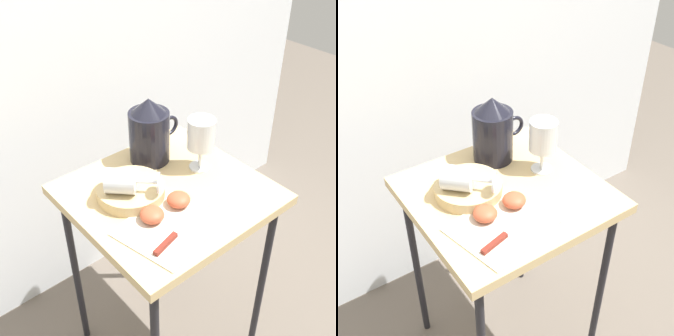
{
  "view_description": "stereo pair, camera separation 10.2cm",
  "coord_description": "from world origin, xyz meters",
  "views": [
    {
      "loc": [
        -0.64,
        -0.76,
        1.53
      ],
      "look_at": [
        0.0,
        0.0,
        0.81
      ],
      "focal_mm": 47.41,
      "sensor_mm": 36.0,
      "label": 1
    },
    {
      "loc": [
        -0.56,
        -0.82,
        1.53
      ],
      "look_at": [
        0.0,
        0.0,
        0.81
      ],
      "focal_mm": 47.41,
      "sensor_mm": 36.0,
      "label": 2
    }
  ],
  "objects": [
    {
      "name": "curtain_drape",
      "position": [
        0.0,
        0.52,
        0.93
      ],
      "size": [
        2.4,
        0.03,
        1.85
      ],
      "primitive_type": "cube",
      "color": "white",
      "rests_on": "ground_plane"
    },
    {
      "name": "table",
      "position": [
        0.0,
        0.0,
        0.65
      ],
      "size": [
        0.54,
        0.51,
        0.73
      ],
      "color": "tan",
      "rests_on": "ground_plane"
    },
    {
      "name": "linen_napkin",
      "position": [
        -0.09,
        -0.12,
        0.73
      ],
      "size": [
        0.28,
        0.25,
        0.0
      ],
      "primitive_type": "cube",
      "rotation": [
        0.0,
        0.0,
        0.21
      ],
      "color": "beige",
      "rests_on": "table"
    },
    {
      "name": "basket_tray",
      "position": [
        -0.09,
        0.05,
        0.75
      ],
      "size": [
        0.19,
        0.19,
        0.03
      ],
      "primitive_type": "cylinder",
      "color": "tan",
      "rests_on": "table"
    },
    {
      "name": "pitcher",
      "position": [
        0.06,
        0.16,
        0.81
      ],
      "size": [
        0.18,
        0.13,
        0.21
      ],
      "color": "black",
      "rests_on": "table"
    },
    {
      "name": "wine_glass_upright",
      "position": [
        0.15,
        0.02,
        0.84
      ],
      "size": [
        0.08,
        0.08,
        0.17
      ],
      "color": "silver",
      "rests_on": "table"
    },
    {
      "name": "wine_glass_tipped_near",
      "position": [
        -0.12,
        0.04,
        0.8
      ],
      "size": [
        0.15,
        0.15,
        0.07
      ],
      "color": "silver",
      "rests_on": "basket_tray"
    },
    {
      "name": "apple_half_left",
      "position": [
        -0.11,
        -0.07,
        0.75
      ],
      "size": [
        0.07,
        0.07,
        0.04
      ],
      "primitive_type": "ellipsoid",
      "color": "#C15133",
      "rests_on": "linen_napkin"
    },
    {
      "name": "apple_half_right",
      "position": [
        -0.02,
        -0.07,
        0.75
      ],
      "size": [
        0.07,
        0.07,
        0.04
      ],
      "primitive_type": "ellipsoid",
      "color": "#C15133",
      "rests_on": "linen_napkin"
    },
    {
      "name": "knife",
      "position": [
        -0.11,
        -0.16,
        0.74
      ],
      "size": [
        0.23,
        0.07,
        0.01
      ],
      "color": "silver",
      "rests_on": "linen_napkin"
    }
  ]
}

